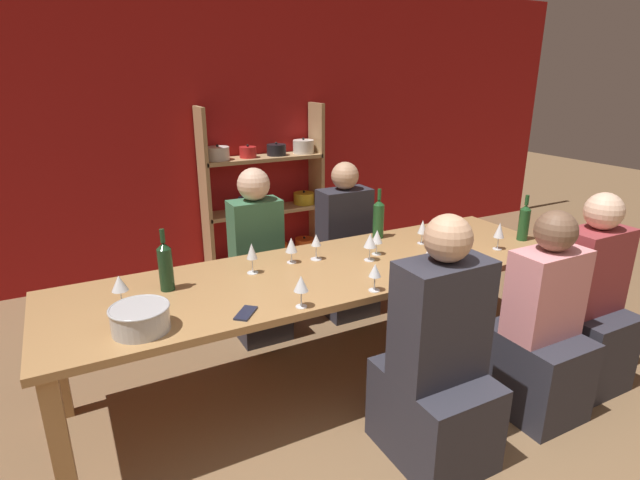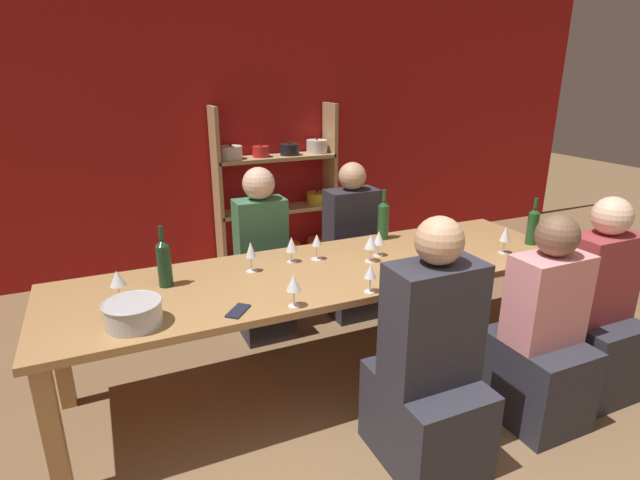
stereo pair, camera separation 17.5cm
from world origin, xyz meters
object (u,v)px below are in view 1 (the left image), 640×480
Objects in this scene: wine_glass_white_a at (375,271)px; person_near_a at (538,341)px; wine_glass_white_g at (301,284)px; person_near_c at (584,315)px; mixing_bowl at (140,318)px; wine_glass_white_d at (430,252)px; wine_bottle_dark at (165,266)px; wine_glass_red_b at (291,246)px; wine_glass_white_c at (423,228)px; wine_glass_white_f at (499,231)px; cell_phone at (246,313)px; wine_bottle_green at (524,222)px; person_near_b at (436,374)px; wine_glass_red_a at (316,242)px; wine_bottle_amber at (378,218)px; dining_table at (328,280)px; wine_glass_red_c at (252,252)px; shelf_unit at (267,198)px; wine_glass_white_e at (119,284)px; wine_glass_red_d at (377,237)px; wine_glass_white_b at (370,241)px; person_far_b at (257,274)px.

wine_glass_white_a is 0.13× the size of person_near_a.
person_near_c is (1.76, -0.36, -0.43)m from wine_glass_white_g.
wine_glass_white_a is 1.03m from person_near_a.
wine_glass_white_a is at bearing -6.31° from mixing_bowl.
person_near_a reaches higher than wine_glass_white_d.
wine_glass_white_d is (1.44, -0.43, -0.03)m from wine_bottle_dark.
wine_glass_white_c is (0.94, -0.09, 0.00)m from wine_glass_red_b.
cell_phone is (-1.80, -0.11, -0.12)m from wine_glass_white_f.
wine_bottle_green is 1.75× the size of wine_glass_white_f.
person_near_c reaches higher than person_near_a.
person_near_c is at bearing -14.68° from wine_glass_white_a.
wine_glass_white_f is 0.14× the size of person_near_b.
wine_bottle_amber is at bearing 17.38° from wine_glass_red_a.
cell_phone is (-0.27, 0.06, -0.12)m from wine_glass_white_g.
wine_bottle_dark is 2.10m from person_near_a.
wine_glass_red_c is (-0.42, 0.14, 0.20)m from dining_table.
shelf_unit is 2.03m from wine_glass_red_a.
person_near_a is at bearing -15.23° from mixing_bowl.
wine_glass_red_a is at bearing 98.47° from person_near_b.
wine_glass_red_b is at bearing 148.94° from person_near_c.
wine_glass_white_a is (-1.39, -0.23, -0.02)m from wine_bottle_green.
shelf_unit is at bearing 52.08° from wine_glass_white_e.
wine_glass_red_d is (0.82, -0.07, -0.01)m from wine_glass_red_c.
wine_glass_white_d is at bearing -35.47° from wine_glass_red_b.
wine_glass_white_a reaches higher than cell_phone.
shelf_unit is 1.29× the size of person_near_c.
wine_glass_red_d is (0.10, 0.07, -0.01)m from wine_glass_white_b.
shelf_unit is 2.51m from wine_bottle_green.
wine_bottle_dark is 0.29× the size of person_near_a.
wine_glass_white_f is at bearing 1.07° from mixing_bowl.
wine_glass_white_c is at bearing 56.42° from wine_glass_white_d.
wine_glass_red_a is 1.01× the size of wine_glass_white_e.
wine_glass_white_d is at bearing 123.48° from person_far_b.
wine_bottle_green is at bearing -12.12° from wine_glass_red_d.
person_near_c reaches higher than wine_glass_white_e.
wine_glass_white_g is at bearing -9.40° from mixing_bowl.
wine_glass_white_f is at bearing -14.43° from wine_glass_white_b.
person_near_b is at bearing -148.79° from wine_glass_white_f.
wine_glass_red_c is at bearing -176.60° from wine_glass_red_a.
wine_bottle_amber reaches higher than wine_glass_red_a.
person_far_b reaches higher than wine_bottle_amber.
wine_glass_white_d is (0.68, -0.48, -0.00)m from wine_glass_red_b.
person_near_a reaches higher than wine_glass_white_a.
wine_glass_white_a is at bearing 153.46° from person_near_a.
wine_glass_red_a is at bearing 161.25° from wine_glass_white_f.
wine_bottle_dark is 0.28× the size of person_near_c.
wine_glass_white_f reaches higher than wine_glass_white_b.
person_near_c is (0.24, -0.52, -0.43)m from wine_glass_white_f.
wine_glass_white_b is 0.94m from person_near_b.
wine_bottle_green is at bearing 7.12° from wine_glass_white_g.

